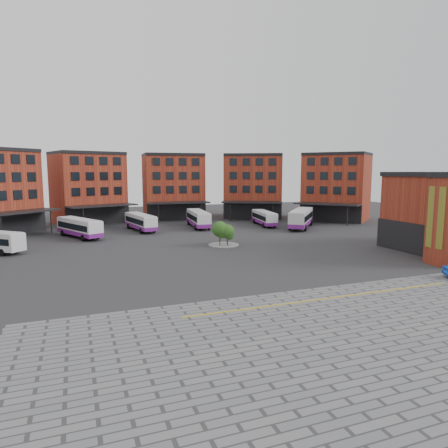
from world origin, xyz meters
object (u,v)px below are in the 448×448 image
object	(u,v)px
bus_c	(141,222)
bus_f	(301,218)
bus_b	(79,227)
tree_island	(224,232)
bus_d	(198,218)
bus_e	(264,218)

from	to	relation	value
bus_c	bus_f	bearing A→B (deg)	-24.54
bus_b	bus_c	bearing A→B (deg)	-3.79
bus_f	bus_b	bearing A→B (deg)	-144.53
tree_island	bus_b	world-z (taller)	tree_island
tree_island	bus_b	xyz separation A→B (m)	(-19.43, 14.97, -0.28)
bus_c	bus_f	world-z (taller)	bus_f
tree_island	bus_b	size ratio (longest dim) A/B	0.40
bus_d	bus_f	xyz separation A→B (m)	(17.98, -7.59, 0.18)
bus_b	bus_f	size ratio (longest dim) A/B	0.97
tree_island	bus_e	size ratio (longest dim) A/B	0.43
bus_b	bus_e	world-z (taller)	bus_b
bus_b	bus_d	bearing A→B (deg)	-13.44
bus_e	bus_f	xyz separation A→B (m)	(4.99, -5.56, 0.36)
tree_island	bus_f	xyz separation A→B (m)	(20.01, 12.01, -0.07)
tree_island	bus_d	xyz separation A→B (m)	(2.03, 19.60, -0.24)
tree_island	bus_d	bearing A→B (deg)	84.08
bus_d	bus_e	bearing A→B (deg)	-3.68
bus_c	bus_d	world-z (taller)	bus_d
bus_d	bus_e	size ratio (longest dim) A/B	1.11
bus_d	bus_f	distance (m)	19.52
tree_island	bus_f	size ratio (longest dim) A/B	0.39
bus_e	bus_d	bearing A→B (deg)	179.94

